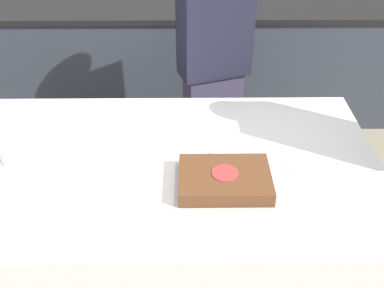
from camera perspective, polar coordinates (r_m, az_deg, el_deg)
name	(u,v)px	position (r m, az deg, el deg)	size (l,w,h in m)	color
ground_plane	(167,268)	(2.61, -3.15, -15.42)	(14.00, 14.00, 0.00)	gray
back_counter	(173,63)	(3.66, -2.46, 10.22)	(4.40, 0.58, 0.92)	#333842
dining_table	(165,220)	(2.33, -3.45, -9.59)	(2.02, 1.18, 0.75)	white
cake	(225,180)	(1.93, 4.17, -4.54)	(0.43, 0.32, 0.07)	#B7B2AD
plate_stack	(25,148)	(2.23, -20.42, -0.50)	(0.23, 0.23, 0.08)	white
side_plate_near_cake	(223,143)	(2.20, 3.95, 0.10)	(0.21, 0.21, 0.00)	white
side_plate_right_edge	(306,167)	(2.11, 14.28, -2.80)	(0.21, 0.21, 0.00)	white
person_cutting_cake	(214,68)	(2.73, 2.77, 9.64)	(0.45, 0.32, 1.59)	#383347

